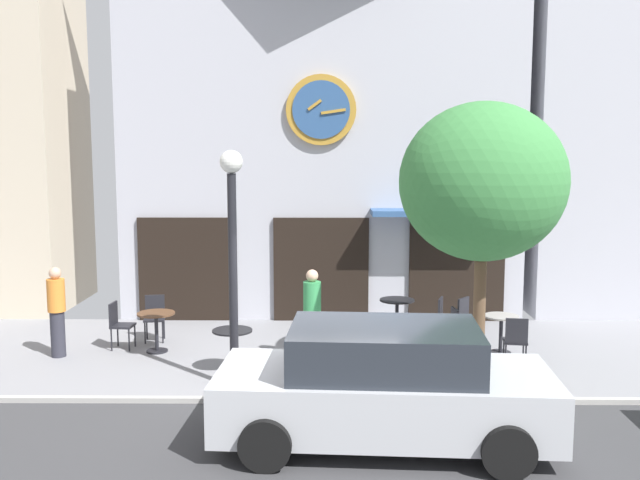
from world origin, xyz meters
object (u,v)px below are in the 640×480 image
Objects in this scene: cafe_chair_facing_street at (435,316)px; parked_car_silver at (384,386)px; cafe_chair_near_lamp at (119,322)px; pedestrian_orange at (57,311)px; cafe_chair_by_entrance at (516,338)px; street_tree at (483,183)px; street_lamp at (233,269)px; pedestrian_green at (312,314)px; cafe_table_rightmost at (397,310)px; cafe_table_near_curb at (501,328)px; cafe_table_center_left at (156,324)px; cafe_chair_near_tree at (460,328)px; cafe_chair_curbside at (467,317)px; cafe_table_center_right at (232,342)px; cafe_chair_right_end at (155,314)px.

cafe_chair_facing_street is 5.03m from parked_car_silver.
cafe_chair_near_lamp is 0.54× the size of pedestrian_orange.
street_tree is at bearing -137.05° from cafe_chair_by_entrance.
parked_car_silver is at bearing -44.01° from street_lamp.
cafe_chair_facing_street is at bearing 36.59° from street_lamp.
cafe_table_rightmost is at bearing 44.75° from pedestrian_green.
cafe_chair_near_lamp reaches higher than cafe_table_near_curb.
cafe_table_center_left is at bearing 169.58° from pedestrian_green.
cafe_chair_by_entrance is 4.11m from parked_car_silver.
street_lamp is 2.27× the size of pedestrian_green.
cafe_table_center_left is 0.84× the size of cafe_chair_near_tree.
cafe_chair_by_entrance and cafe_chair_curbside have the same top height.
cafe_chair_near_tree is 7.40m from pedestrian_orange.
cafe_table_center_right is 0.82× the size of cafe_chair_curbside.
cafe_chair_facing_street is 0.62m from cafe_chair_curbside.
street_lamp reaches higher than cafe_chair_near_lamp.
cafe_chair_right_end reaches higher than cafe_table_center_left.
cafe_chair_facing_street is (-1.15, 1.61, 0.00)m from cafe_chair_by_entrance.
pedestrian_orange is (-4.68, 0.22, 0.00)m from pedestrian_green.
cafe_table_center_right is at bearing -157.36° from cafe_chair_curbside.
pedestrian_orange reaches higher than parked_car_silver.
street_tree is 2.72× the size of pedestrian_orange.
street_lamp is 5.18m from cafe_chair_curbside.
cafe_table_center_right is at bearing -14.60° from pedestrian_orange.
pedestrian_orange reaches higher than cafe_table_near_curb.
parked_car_silver is at bearing -112.97° from cafe_chair_curbside.
cafe_chair_near_tree is (1.02, -1.36, -0.02)m from cafe_table_rightmost.
street_tree is at bearing -88.71° from cafe_chair_near_tree.
cafe_chair_facing_street is at bearing 108.08° from cafe_chair_near_tree.
cafe_chair_near_tree is 1.00× the size of cafe_chair_right_end.
cafe_table_center_left is (-5.68, 1.67, -2.74)m from street_tree.
cafe_chair_near_tree is at bearing -110.02° from cafe_chair_curbside.
pedestrian_green reaches higher than parked_car_silver.
cafe_chair_right_end is 0.54× the size of pedestrian_green.
pedestrian_green is (-2.74, 1.13, -2.41)m from street_tree.
pedestrian_orange is at bearing -151.60° from cafe_chair_near_lamp.
parked_car_silver is at bearing -74.39° from pedestrian_green.
street_lamp is 4.20× the size of cafe_chair_by_entrance.
street_tree is 5.05× the size of cafe_chair_by_entrance.
cafe_table_center_left is 6.56m from cafe_chair_by_entrance.
cafe_chair_by_entrance is at bearing -4.10° from pedestrian_orange.
street_lamp is 5.14× the size of cafe_table_center_right.
cafe_chair_right_end is 0.54× the size of pedestrian_orange.
cafe_table_center_left is 1.02× the size of cafe_table_center_right.
cafe_chair_right_end is 3.47m from pedestrian_green.
cafe_chair_near_lamp is 1.15m from pedestrian_orange.
cafe_chair_curbside is at bearing 7.08° from pedestrian_orange.
cafe_chair_facing_street and cafe_chair_right_end have the same top height.
cafe_chair_right_end is at bearing 130.16° from parked_car_silver.
cafe_chair_facing_street is at bearing 8.21° from pedestrian_orange.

